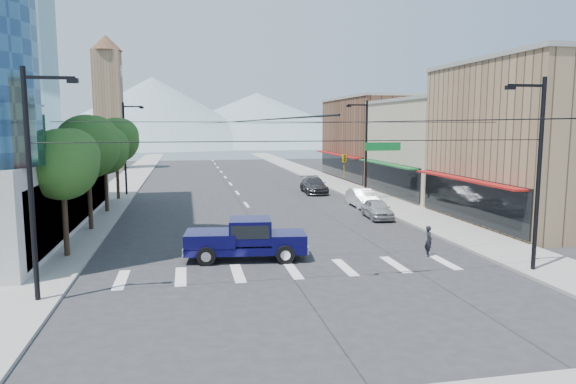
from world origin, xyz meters
name	(u,v)px	position (x,y,z in m)	size (l,w,h in m)	color
ground	(304,279)	(0.00, 0.00, 0.00)	(160.00, 160.00, 0.00)	#28282B
sidewalk_left	(126,184)	(-12.00, 40.00, 0.07)	(4.00, 120.00, 0.15)	gray
sidewalk_right	(325,179)	(12.00, 40.00, 0.07)	(4.00, 120.00, 0.15)	gray
shop_near	(550,145)	(20.00, 10.00, 5.50)	(12.00, 14.00, 11.00)	#8C6B4C
shop_mid	(449,149)	(20.00, 24.00, 4.50)	(12.00, 14.00, 9.00)	tan
shop_far	(386,140)	(20.00, 40.00, 5.00)	(12.00, 18.00, 10.00)	brown
clock_tower	(108,100)	(-16.50, 62.00, 10.64)	(4.80, 4.80, 20.40)	#8C6B4C
mountain_left	(153,112)	(-15.00, 150.00, 11.00)	(80.00, 80.00, 22.00)	gray
mountain_right	(257,119)	(20.00, 160.00, 9.00)	(90.00, 90.00, 18.00)	gray
tree_near	(65,162)	(-11.07, 6.10, 4.99)	(3.65, 3.64, 6.71)	black
tree_midnear	(90,145)	(-11.07, 13.10, 5.59)	(4.09, 4.09, 7.52)	black
tree_midfar	(106,149)	(-11.07, 20.10, 4.99)	(3.65, 3.64, 6.71)	black
tree_far	(118,139)	(-11.07, 27.10, 5.59)	(4.09, 4.09, 7.52)	black
signal_rig	(314,178)	(0.19, -1.00, 4.64)	(21.80, 0.20, 9.00)	black
lamp_pole_nw	(126,145)	(-10.67, 30.00, 4.94)	(2.00, 0.25, 9.00)	black
lamp_pole_ne	(365,147)	(10.67, 22.00, 4.94)	(2.00, 0.25, 9.00)	black
pickup_truck	(245,238)	(-2.15, 4.00, 1.10)	(6.45, 2.99, 2.11)	#09083B
pedestrian	(429,241)	(7.38, 2.76, 0.81)	(0.59, 0.39, 1.62)	black
parked_car_near	(377,209)	(8.72, 13.66, 0.71)	(1.67, 4.16, 1.42)	#A9AAAE
parked_car_mid	(362,198)	(9.40, 18.88, 0.77)	(1.63, 4.67, 1.54)	white
parked_car_far	(314,185)	(7.60, 28.36, 0.79)	(2.22, 5.46, 1.58)	#313134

